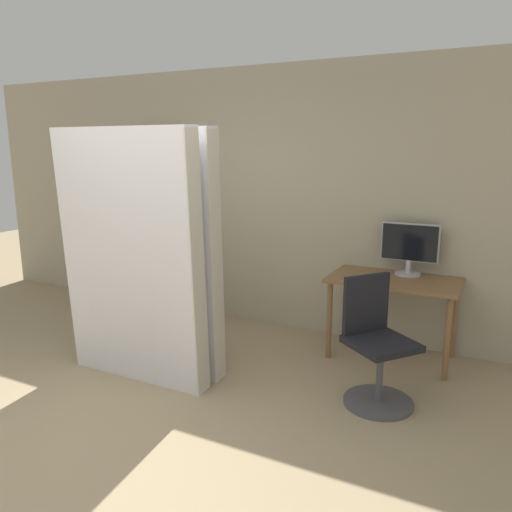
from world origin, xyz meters
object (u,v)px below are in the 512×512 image
at_px(office_chair, 376,352).
at_px(mattress_far, 152,253).
at_px(bookshelf, 151,230).
at_px(monitor, 409,247).
at_px(mattress_near, 131,259).

distance_m(office_chair, mattress_far, 1.98).
xyz_separation_m(bookshelf, mattress_far, (1.07, -1.32, 0.08)).
relative_size(monitor, office_chair, 0.53).
bearing_deg(bookshelf, monitor, 0.02).
bearing_deg(monitor, bookshelf, -179.98).
xyz_separation_m(monitor, office_chair, (-0.01, -1.07, -0.61)).
distance_m(monitor, mattress_far, 2.29).
bearing_deg(office_chair, mattress_far, -172.27).
height_order(mattress_near, mattress_far, mattress_near).
bearing_deg(mattress_far, monitor, 35.31).
relative_size(office_chair, bookshelf, 0.49).
bearing_deg(mattress_near, mattress_far, 90.00).
distance_m(office_chair, bookshelf, 3.16).
relative_size(monitor, mattress_near, 0.25).
relative_size(bookshelf, mattress_far, 0.95).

